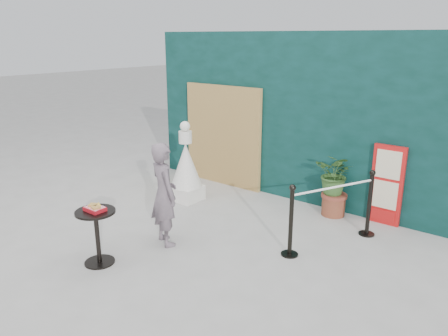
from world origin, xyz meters
The scene contains 10 objects.
ground centered at (0.00, 0.00, 0.00)m, with size 60.00×60.00×0.00m, color #ADAAA5.
back_wall centered at (0.00, 3.15, 1.50)m, with size 6.00×0.30×3.00m, color black.
bamboo_fence centered at (-1.40, 2.94, 1.00)m, with size 1.80×0.08×2.00m, color tan.
woman centered at (-0.37, 0.29, 0.76)m, with size 0.55×0.36×1.51m, color slate.
menu_board centered at (1.90, 2.95, 0.65)m, with size 0.50×0.07×1.30m.
statue centered at (-1.33, 1.78, 0.60)m, with size 0.58×0.58×1.48m.
cafe_table centered at (-0.64, -0.68, 0.50)m, with size 0.52×0.52×0.75m.
food_basket centered at (-0.64, -0.68, 0.79)m, with size 0.26×0.19×0.11m.
planter centered at (1.11, 2.78, 0.63)m, with size 0.64×0.55×1.08m.
stanchion_barrier centered at (1.55, 1.73, 0.49)m, with size 0.84×1.54×1.03m.
Camera 1 is at (3.91, -3.77, 2.92)m, focal length 35.00 mm.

